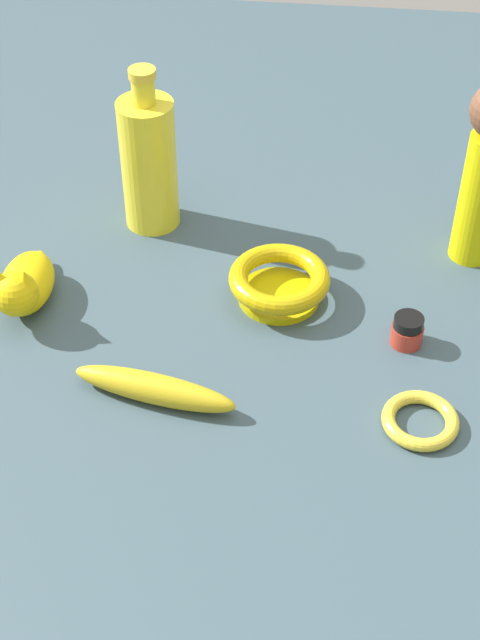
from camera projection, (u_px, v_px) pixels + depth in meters
The scene contains 7 objects.
ground at pixel (240, 349), 1.16m from camera, with size 2.00×2.00×0.00m, color #384C56.
bottle_tall at pixel (149, 162), 1.28m from camera, with size 0.08×0.08×0.24m.
nail_polish_jar at pixel (407, 331), 1.15m from camera, with size 0.04×0.04×0.04m.
banana at pixel (154, 389), 1.08m from camera, with size 0.20×0.04×0.04m, color gold.
bowl at pixel (279, 282), 1.21m from camera, with size 0.13×0.13×0.05m.
bangle at pixel (420, 420), 1.06m from camera, with size 0.09×0.09×0.02m, color gold.
cat_figurine at pixel (24, 285), 1.19m from camera, with size 0.08×0.16×0.09m.
Camera 1 is at (0.10, -0.82, 0.81)m, focal length 52.85 mm.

